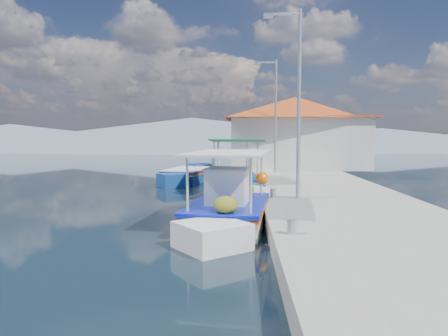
{
  "coord_description": "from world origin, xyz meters",
  "views": [
    {
      "loc": [
        2.74,
        -11.61,
        2.57
      ],
      "look_at": [
        2.12,
        4.08,
        1.3
      ],
      "focal_mm": 33.63,
      "sensor_mm": 36.0,
      "label": 1
    }
  ],
  "objects": [
    {
      "name": "main_caique",
      "position": [
        2.41,
        0.15,
        0.44
      ],
      "size": [
        2.59,
        6.95,
        2.31
      ],
      "rotation": [
        0.0,
        0.0,
        0.13
      ],
      "color": "silver",
      "rests_on": "ground"
    },
    {
      "name": "mountain_ridge",
      "position": [
        6.54,
        56.0,
        2.04
      ],
      "size": [
        171.4,
        96.0,
        5.5
      ],
      "color": "slate",
      "rests_on": "ground"
    },
    {
      "name": "caique_green_canopy",
      "position": [
        2.46,
        7.0,
        0.39
      ],
      "size": [
        2.59,
        6.89,
        2.59
      ],
      "rotation": [
        0.0,
        0.0,
        -0.12
      ],
      "color": "navy",
      "rests_on": "ground"
    },
    {
      "name": "harbor_building",
      "position": [
        6.2,
        15.0,
        2.78
      ],
      "size": [
        10.49,
        10.49,
        4.4
      ],
      "color": "silver",
      "rests_on": "quay"
    },
    {
      "name": "quay",
      "position": [
        5.9,
        6.0,
        0.25
      ],
      "size": [
        5.0,
        44.0,
        0.5
      ],
      "primitive_type": "cube",
      "color": "gray",
      "rests_on": "ground"
    },
    {
      "name": "lamp_post_far",
      "position": [
        4.51,
        11.0,
        3.85
      ],
      "size": [
        1.21,
        0.14,
        6.0
      ],
      "color": "#A5A8AD",
      "rests_on": "quay"
    },
    {
      "name": "bollards",
      "position": [
        3.8,
        5.25,
        0.65
      ],
      "size": [
        0.2,
        17.2,
        0.3
      ],
      "color": "#A5A8AD",
      "rests_on": "quay"
    },
    {
      "name": "lamp_post_near",
      "position": [
        4.51,
        2.0,
        3.85
      ],
      "size": [
        1.21,
        0.14,
        6.0
      ],
      "color": "#A5A8AD",
      "rests_on": "quay"
    },
    {
      "name": "ground",
      "position": [
        0.0,
        0.0,
        0.0
      ],
      "size": [
        160.0,
        160.0,
        0.0
      ],
      "primitive_type": "plane",
      "color": "black",
      "rests_on": "ground"
    },
    {
      "name": "caique_blue_hull",
      "position": [
        -0.13,
        10.78,
        0.3
      ],
      "size": [
        2.68,
        6.0,
        1.09
      ],
      "rotation": [
        0.0,
        0.0,
        0.22
      ],
      "color": "navy",
      "rests_on": "ground"
    }
  ]
}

